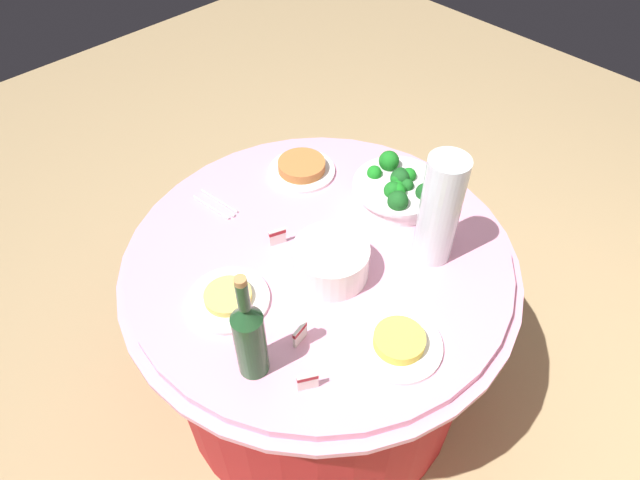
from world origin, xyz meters
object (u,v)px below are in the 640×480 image
food_plate_fried_egg (399,343)px  label_placard_front (308,381)px  plate_stack (331,261)px  food_plate_noodles (228,298)px  label_placard_mid (278,236)px  label_placard_rear (300,334)px  serving_tongs (217,205)px  decorative_fruit_vase (439,213)px  broccoli_bowl (398,189)px  wine_bottle (250,337)px  food_plate_peanuts (302,168)px

food_plate_fried_egg → label_placard_front: (0.24, -0.07, 0.02)m
plate_stack → food_plate_fried_egg: size_ratio=0.95×
food_plate_noodles → label_placard_front: (0.02, 0.33, 0.02)m
label_placard_mid → label_placard_rear: same height
label_placard_mid → serving_tongs: bearing=-83.0°
plate_stack → label_placard_rear: plate_stack is taller
plate_stack → decorative_fruit_vase: decorative_fruit_vase is taller
broccoli_bowl → food_plate_noodles: bearing=-4.6°
wine_bottle → label_placard_front: wine_bottle is taller
serving_tongs → label_placard_mid: 0.26m
plate_stack → label_placard_front: size_ratio=3.82×
wine_bottle → food_plate_noodles: wine_bottle is taller
wine_bottle → food_plate_fried_egg: bearing=145.1°
food_plate_fried_egg → serving_tongs: bearing=-88.9°
broccoli_bowl → label_placard_mid: 0.41m
decorative_fruit_vase → food_plate_fried_egg: (0.31, 0.14, -0.15)m
label_placard_rear → food_plate_noodles: bearing=-76.8°
label_placard_front → plate_stack: bearing=-143.6°
wine_bottle → food_plate_peanuts: wine_bottle is taller
label_placard_rear → label_placard_front: bearing=55.0°
decorative_fruit_vase → food_plate_noodles: bearing=-27.3°
decorative_fruit_vase → label_placard_mid: bearing=-49.2°
food_plate_noodles → food_plate_fried_egg: bearing=118.0°
food_plate_fried_egg → label_placard_rear: label_placard_rear is taller
plate_stack → food_plate_peanuts: 0.45m
broccoli_bowl → decorative_fruit_vase: 0.27m
food_plate_peanuts → label_placard_front: 0.79m
plate_stack → label_placard_rear: 0.24m
plate_stack → food_plate_noodles: (0.26, -0.12, -0.04)m
food_plate_fried_egg → food_plate_peanuts: food_plate_peanuts is taller
plate_stack → label_placard_rear: (0.21, 0.10, -0.02)m
food_plate_fried_egg → food_plate_noodles: food_plate_fried_egg is taller
label_placard_front → food_plate_fried_egg: bearing=162.8°
wine_bottle → food_plate_peanuts: size_ratio=1.53×
plate_stack → decorative_fruit_vase: size_ratio=0.62×
label_placard_mid → label_placard_rear: (0.18, 0.29, 0.00)m
broccoli_bowl → wine_bottle: (0.71, 0.15, 0.08)m
decorative_fruit_vase → food_plate_noodles: size_ratio=1.55×
broccoli_bowl → serving_tongs: 0.57m
label_placard_mid → plate_stack: bearing=99.4°
serving_tongs → food_plate_noodles: (0.20, 0.32, 0.01)m
food_plate_fried_egg → label_placard_mid: size_ratio=4.00×
label_placard_rear → food_plate_peanuts: bearing=-133.3°
serving_tongs → food_plate_peanuts: (-0.30, 0.06, 0.01)m
broccoli_bowl → food_plate_peanuts: broccoli_bowl is taller
decorative_fruit_vase → broccoli_bowl: bearing=-115.9°
decorative_fruit_vase → label_placard_front: decorative_fruit_vase is taller
plate_stack → food_plate_fried_egg: bearing=80.5°
wine_bottle → serving_tongs: size_ratio=2.00×
serving_tongs → plate_stack: bearing=98.0°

